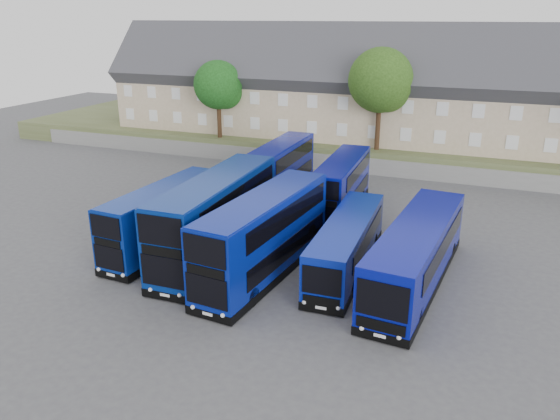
{
  "coord_description": "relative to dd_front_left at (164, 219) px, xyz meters",
  "views": [
    {
      "loc": [
        11.66,
        -23.85,
        13.81
      ],
      "look_at": [
        -0.09,
        6.24,
        2.2
      ],
      "focal_mm": 35.0,
      "sensor_mm": 36.0,
      "label": 1
    }
  ],
  "objects": [
    {
      "name": "dd_rear_left",
      "position": [
        2.69,
        12.56,
        0.09
      ],
      "size": [
        2.4,
        10.44,
        4.14
      ],
      "rotation": [
        0.0,
        0.0,
        0.0
      ],
      "color": "#07118C",
      "rests_on": "ground"
    },
    {
      "name": "dd_front_left",
      "position": [
        0.0,
        0.0,
        0.0
      ],
      "size": [
        2.95,
        10.1,
        3.96
      ],
      "rotation": [
        0.0,
        0.0,
        -0.07
      ],
      "color": "navy",
      "rests_on": "ground"
    },
    {
      "name": "retaining_wall",
      "position": [
        6.39,
        21.28,
        -1.19
      ],
      "size": [
        70.0,
        0.4,
        1.5
      ],
      "primitive_type": "cube",
      "color": "slate",
      "rests_on": "ground"
    },
    {
      "name": "tree_west",
      "position": [
        -7.46,
        22.38,
        5.11
      ],
      "size": [
        4.8,
        4.8,
        7.65
      ],
      "color": "#382314",
      "rests_on": "earth_bank"
    },
    {
      "name": "coach_east_a",
      "position": [
        11.25,
        1.21,
        -0.49
      ],
      "size": [
        2.65,
        10.93,
        2.96
      ],
      "rotation": [
        0.0,
        0.0,
        0.03
      ],
      "color": "#081DA1",
      "rests_on": "ground"
    },
    {
      "name": "terrace_row",
      "position": [
        12.39,
        27.28,
        4.65
      ],
      "size": [
        66.0,
        10.4,
        11.2
      ],
      "color": "tan",
      "rests_on": "earth_bank"
    },
    {
      "name": "coach_east_b",
      "position": [
        15.17,
        0.74,
        -0.23
      ],
      "size": [
        3.82,
        12.92,
        3.48
      ],
      "rotation": [
        0.0,
        0.0,
        -0.09
      ],
      "color": "#081092",
      "rests_on": "ground"
    },
    {
      "name": "dd_front_mid",
      "position": [
        3.56,
        0.21,
        0.44
      ],
      "size": [
        3.03,
        12.23,
        4.84
      ],
      "rotation": [
        0.0,
        0.0,
        0.02
      ],
      "color": "navy",
      "rests_on": "ground"
    },
    {
      "name": "earth_bank",
      "position": [
        6.39,
        31.28,
        -0.94
      ],
      "size": [
        80.0,
        20.0,
        2.0
      ],
      "primitive_type": "cube",
      "color": "#515A32",
      "rests_on": "ground"
    },
    {
      "name": "dd_rear_right",
      "position": [
        8.39,
        10.43,
        0.0
      ],
      "size": [
        2.65,
        10.06,
        3.96
      ],
      "rotation": [
        0.0,
        0.0,
        0.04
      ],
      "color": "#070F8D",
      "rests_on": "ground"
    },
    {
      "name": "ground",
      "position": [
        6.39,
        -2.72,
        -1.94
      ],
      "size": [
        120.0,
        120.0,
        0.0
      ],
      "primitive_type": "plane",
      "color": "#4B4A50",
      "rests_on": "ground"
    },
    {
      "name": "dd_front_right",
      "position": [
        7.14,
        -1.04,
        0.29
      ],
      "size": [
        3.71,
        11.62,
        4.54
      ],
      "rotation": [
        0.0,
        0.0,
        -0.1
      ],
      "color": "#071B8F",
      "rests_on": "ground"
    },
    {
      "name": "tree_mid",
      "position": [
        8.54,
        22.88,
        6.12
      ],
      "size": [
        5.76,
        5.76,
        9.18
      ],
      "color": "#382314",
      "rests_on": "earth_bank"
    }
  ]
}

